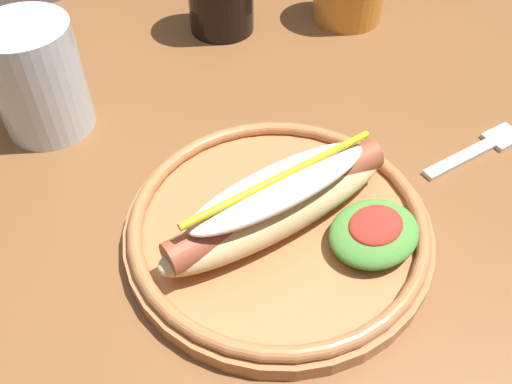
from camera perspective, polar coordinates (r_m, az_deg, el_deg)
dining_table at (r=0.59m, az=-2.83°, el=-7.54°), size 1.14×0.84×0.74m
hot_dog_plate at (r=0.45m, az=2.84°, el=-2.99°), size 0.25×0.25×0.08m
fork at (r=0.58m, az=22.04°, el=4.16°), size 0.12×0.03×0.00m
water_cup at (r=0.58m, az=-21.55°, el=10.79°), size 0.09×0.09×0.11m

